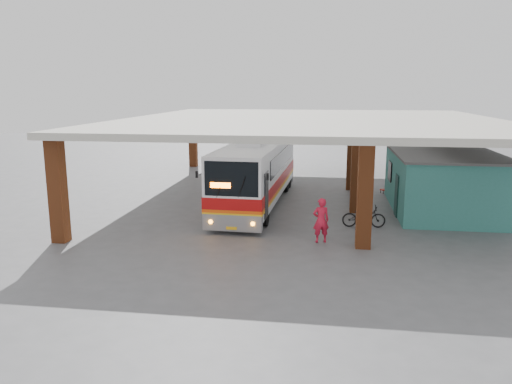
{
  "coord_description": "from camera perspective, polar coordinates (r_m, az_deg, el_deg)",
  "views": [
    {
      "loc": [
        1.5,
        -22.75,
        6.31
      ],
      "look_at": [
        -1.8,
        0.0,
        1.53
      ],
      "focal_mm": 35.0,
      "sensor_mm": 36.0,
      "label": 1
    }
  ],
  "objects": [
    {
      "name": "motorcycle",
      "position": [
        23.61,
        12.22,
        -2.74
      ],
      "size": [
        2.0,
        0.77,
        1.04
      ],
      "primitive_type": "imported",
      "rotation": [
        0.0,
        0.0,
        1.61
      ],
      "color": "black",
      "rests_on": "ground"
    },
    {
      "name": "shop_building",
      "position": [
        27.82,
        20.57,
        1.16
      ],
      "size": [
        5.2,
        8.2,
        3.11
      ],
      "color": "#317C6F",
      "rests_on": "ground"
    },
    {
      "name": "canopy_roof",
      "position": [
        29.33,
        6.35,
        8.12
      ],
      "size": [
        21.0,
        23.0,
        0.3
      ],
      "primitive_type": "cube",
      "color": "beige",
      "rests_on": "brick_columns"
    },
    {
      "name": "brick_columns",
      "position": [
        28.06,
        8.04,
        3.14
      ],
      "size": [
        20.1,
        21.6,
        4.35
      ],
      "color": "brown",
      "rests_on": "ground"
    },
    {
      "name": "red_chair",
      "position": [
        31.62,
        14.62,
        0.5
      ],
      "size": [
        0.54,
        0.54,
        0.78
      ],
      "rotation": [
        0.0,
        0.0,
        0.43
      ],
      "color": "red",
      "rests_on": "ground"
    },
    {
      "name": "coach_bus",
      "position": [
        27.42,
        0.13,
        2.33
      ],
      "size": [
        3.11,
        12.74,
        3.69
      ],
      "rotation": [
        0.0,
        0.0,
        -0.04
      ],
      "color": "white",
      "rests_on": "ground"
    },
    {
      "name": "pedestrian",
      "position": [
        20.91,
        7.44,
        -3.23
      ],
      "size": [
        0.78,
        0.62,
        1.89
      ],
      "primitive_type": "imported",
      "rotation": [
        0.0,
        0.0,
        3.4
      ],
      "color": "red",
      "rests_on": "ground"
    },
    {
      "name": "ground",
      "position": [
        23.66,
        4.34,
        -3.77
      ],
      "size": [
        90.0,
        90.0,
        0.0
      ],
      "primitive_type": "plane",
      "color": "#515154",
      "rests_on": "ground"
    }
  ]
}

